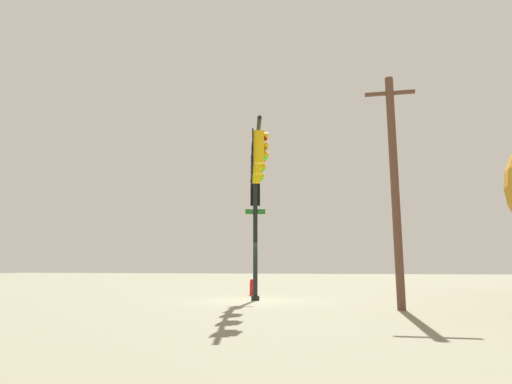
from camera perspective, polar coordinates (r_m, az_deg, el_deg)
ground_plane at (r=19.15m, az=-0.09°, el=-14.31°), size 120.00×120.00×0.00m
signal_pole_assembly at (r=17.49m, az=0.11°, el=1.27°), size 6.60×1.87×6.73m
utility_pole at (r=16.12m, az=18.06°, el=0.85°), size 0.29×1.80×8.46m
fire_hydrant at (r=22.39m, az=-0.54°, el=-12.60°), size 0.33×0.24×0.83m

